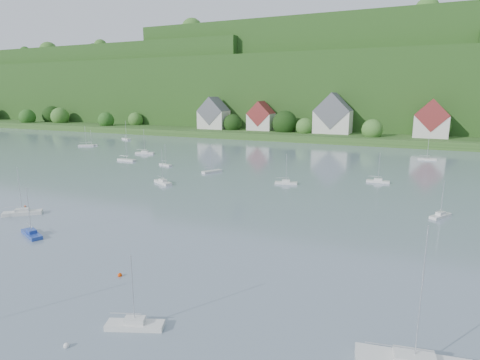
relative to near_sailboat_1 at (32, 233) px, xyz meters
The scene contains 13 objects.
far_shore_strip 156.22m from the near_sailboat_1, 86.48° to the left, with size 600.00×60.00×3.00m, color #2A4C1C.
forested_ridge 225.83m from the near_sailboat_1, 87.45° to the left, with size 620.00×181.22×69.89m.
village_building_0 150.23m from the near_sailboat_1, 107.63° to the left, with size 14.00×10.40×16.00m.
village_building_1 146.59m from the near_sailboat_1, 98.01° to the left, with size 12.00×9.36×14.00m.
village_building_2 144.99m from the near_sailboat_1, 84.21° to the left, with size 16.00×11.44×18.00m.
village_building_3 152.32m from the near_sailboat_1, 68.96° to the left, with size 13.00×10.40×15.50m.
near_sailboat_1 is the anchor object (origin of this frame).
near_sailboat_3 31.57m from the near_sailboat_1, 23.71° to the right, with size 5.28×3.20×6.90m.
near_sailboat_6 12.52m from the near_sailboat_1, 147.75° to the left, with size 5.78×5.37×8.34m.
mooring_buoy_1 30.80m from the near_sailboat_1, 33.99° to the right, with size 0.49×0.49×0.49m, color silver.
mooring_buoy_2 21.34m from the near_sailboat_1, 13.95° to the right, with size 0.49×0.49×0.49m, color #E03900.
mooring_buoy_3 17.85m from the near_sailboat_1, 144.79° to the left, with size 0.38×0.38×0.38m, color #E03900.
far_sailboat_cluster 74.56m from the near_sailboat_1, 77.34° to the left, with size 192.93×75.53×8.71m.
Camera 1 is at (40.80, 6.28, 20.32)m, focal length 29.79 mm.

